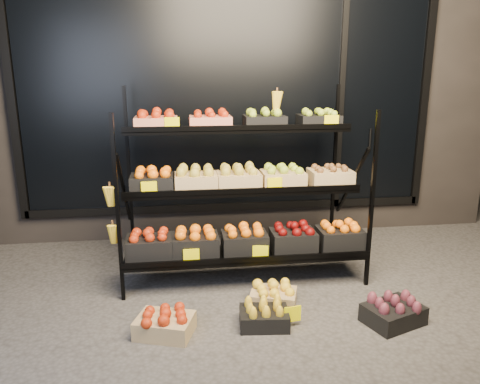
{
  "coord_description": "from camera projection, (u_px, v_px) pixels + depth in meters",
  "views": [
    {
      "loc": [
        -0.54,
        -3.35,
        1.81
      ],
      "look_at": [
        -0.03,
        0.55,
        0.77
      ],
      "focal_mm": 35.0,
      "sensor_mm": 36.0,
      "label": 1
    }
  ],
  "objects": [
    {
      "name": "building",
      "position": [
        220.0,
        74.0,
        5.78
      ],
      "size": [
        6.0,
        2.08,
        3.5
      ],
      "color": "#2D2826",
      "rests_on": "ground"
    },
    {
      "name": "floor_crate_midright",
      "position": [
        273.0,
        295.0,
        3.68
      ],
      "size": [
        0.41,
        0.35,
        0.18
      ],
      "rotation": [
        0.0,
        0.0,
        -0.32
      ],
      "color": "tan",
      "rests_on": "ground"
    },
    {
      "name": "display_rack",
      "position": [
        241.0,
        189.0,
        4.11
      ],
      "size": [
        2.18,
        1.02,
        1.73
      ],
      "color": "black",
      "rests_on": "ground"
    },
    {
      "name": "floor_crate_midleft",
      "position": [
        264.0,
        315.0,
        3.38
      ],
      "size": [
        0.37,
        0.29,
        0.18
      ],
      "rotation": [
        0.0,
        0.0,
        -0.1
      ],
      "color": "black",
      "rests_on": "ground"
    },
    {
      "name": "floor_crate_left",
      "position": [
        165.0,
        322.0,
        3.27
      ],
      "size": [
        0.45,
        0.39,
        0.2
      ],
      "rotation": [
        0.0,
        0.0,
        -0.32
      ],
      "color": "tan",
      "rests_on": "ground"
    },
    {
      "name": "tag_floor_b",
      "position": [
        292.0,
        319.0,
        3.37
      ],
      "size": [
        0.13,
        0.01,
        0.12
      ],
      "primitive_type": "cube",
      "color": "#FAEE00",
      "rests_on": "ground"
    },
    {
      "name": "ground",
      "position": [
        252.0,
        302.0,
        3.74
      ],
      "size": [
        24.0,
        24.0,
        0.0
      ],
      "primitive_type": "plane",
      "color": "#514F4C",
      "rests_on": "ground"
    },
    {
      "name": "floor_crate_right",
      "position": [
        393.0,
        311.0,
        3.42
      ],
      "size": [
        0.48,
        0.42,
        0.2
      ],
      "rotation": [
        0.0,
        0.0,
        0.36
      ],
      "color": "black",
      "rests_on": "ground"
    }
  ]
}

